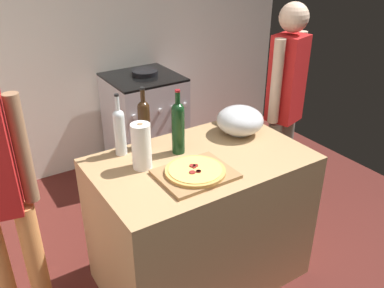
{
  "coord_description": "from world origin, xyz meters",
  "views": [
    {
      "loc": [
        -1.21,
        -1.05,
        2.05
      ],
      "look_at": [
        -0.04,
        0.76,
        0.95
      ],
      "focal_mm": 38.1,
      "sensor_mm": 36.0,
      "label": 1
    }
  ],
  "objects_px": {
    "mixing_bowl": "(240,120)",
    "stove": "(145,124)",
    "paper_towel_roll": "(141,146)",
    "wine_bottle_clear": "(144,122)",
    "person_in_red": "(285,103)",
    "wine_bottle_dark": "(120,130)",
    "wine_bottle_amber": "(178,126)",
    "pizza": "(195,171)"
  },
  "relations": [
    {
      "from": "wine_bottle_amber",
      "to": "mixing_bowl",
      "type": "bearing_deg",
      "value": 0.79
    },
    {
      "from": "wine_bottle_dark",
      "to": "wine_bottle_amber",
      "type": "relative_size",
      "value": 0.96
    },
    {
      "from": "person_in_red",
      "to": "mixing_bowl",
      "type": "bearing_deg",
      "value": -166.47
    },
    {
      "from": "pizza",
      "to": "mixing_bowl",
      "type": "distance_m",
      "value": 0.61
    },
    {
      "from": "mixing_bowl",
      "to": "wine_bottle_amber",
      "type": "height_order",
      "value": "wine_bottle_amber"
    },
    {
      "from": "mixing_bowl",
      "to": "stove",
      "type": "relative_size",
      "value": 0.31
    },
    {
      "from": "paper_towel_roll",
      "to": "wine_bottle_dark",
      "type": "distance_m",
      "value": 0.22
    },
    {
      "from": "paper_towel_roll",
      "to": "person_in_red",
      "type": "xyz_separation_m",
      "value": [
        1.25,
        0.18,
        -0.07
      ]
    },
    {
      "from": "pizza",
      "to": "stove",
      "type": "relative_size",
      "value": 0.34
    },
    {
      "from": "pizza",
      "to": "person_in_red",
      "type": "xyz_separation_m",
      "value": [
        1.05,
        0.41,
        0.03
      ]
    },
    {
      "from": "wine_bottle_clear",
      "to": "person_in_red",
      "type": "xyz_separation_m",
      "value": [
        1.12,
        -0.04,
        -0.1
      ]
    },
    {
      "from": "pizza",
      "to": "person_in_red",
      "type": "distance_m",
      "value": 1.13
    },
    {
      "from": "mixing_bowl",
      "to": "person_in_red",
      "type": "xyz_separation_m",
      "value": [
        0.52,
        0.13,
        -0.03
      ]
    },
    {
      "from": "wine_bottle_clear",
      "to": "wine_bottle_amber",
      "type": "relative_size",
      "value": 0.97
    },
    {
      "from": "mixing_bowl",
      "to": "paper_towel_roll",
      "type": "bearing_deg",
      "value": -175.95
    },
    {
      "from": "wine_bottle_clear",
      "to": "stove",
      "type": "xyz_separation_m",
      "value": [
        0.57,
        1.17,
        -0.59
      ]
    },
    {
      "from": "mixing_bowl",
      "to": "wine_bottle_clear",
      "type": "height_order",
      "value": "wine_bottle_clear"
    },
    {
      "from": "wine_bottle_amber",
      "to": "stove",
      "type": "bearing_deg",
      "value": 72.19
    },
    {
      "from": "person_in_red",
      "to": "paper_towel_roll",
      "type": "bearing_deg",
      "value": -171.95
    },
    {
      "from": "pizza",
      "to": "wine_bottle_dark",
      "type": "relative_size",
      "value": 0.88
    },
    {
      "from": "wine_bottle_clear",
      "to": "stove",
      "type": "bearing_deg",
      "value": 64.26
    },
    {
      "from": "pizza",
      "to": "paper_towel_roll",
      "type": "xyz_separation_m",
      "value": [
        -0.2,
        0.24,
        0.1
      ]
    },
    {
      "from": "wine_bottle_amber",
      "to": "person_in_red",
      "type": "xyz_separation_m",
      "value": [
        0.99,
        0.13,
        -0.11
      ]
    },
    {
      "from": "wine_bottle_dark",
      "to": "paper_towel_roll",
      "type": "bearing_deg",
      "value": -80.91
    },
    {
      "from": "paper_towel_roll",
      "to": "wine_bottle_amber",
      "type": "distance_m",
      "value": 0.27
    },
    {
      "from": "mixing_bowl",
      "to": "stove",
      "type": "xyz_separation_m",
      "value": [
        -0.04,
        1.34,
        -0.52
      ]
    },
    {
      "from": "person_in_red",
      "to": "stove",
      "type": "bearing_deg",
      "value": 114.68
    },
    {
      "from": "wine_bottle_amber",
      "to": "pizza",
      "type": "bearing_deg",
      "value": -102.78
    },
    {
      "from": "wine_bottle_dark",
      "to": "person_in_red",
      "type": "height_order",
      "value": "person_in_red"
    },
    {
      "from": "wine_bottle_clear",
      "to": "wine_bottle_dark",
      "type": "bearing_deg",
      "value": -178.66
    },
    {
      "from": "stove",
      "to": "wine_bottle_dark",
      "type": "bearing_deg",
      "value": -121.7
    },
    {
      "from": "pizza",
      "to": "paper_towel_roll",
      "type": "bearing_deg",
      "value": 130.0
    },
    {
      "from": "pizza",
      "to": "wine_bottle_clear",
      "type": "distance_m",
      "value": 0.48
    },
    {
      "from": "wine_bottle_dark",
      "to": "stove",
      "type": "distance_m",
      "value": 1.5
    },
    {
      "from": "mixing_bowl",
      "to": "paper_towel_roll",
      "type": "relative_size",
      "value": 1.13
    },
    {
      "from": "paper_towel_roll",
      "to": "wine_bottle_clear",
      "type": "height_order",
      "value": "wine_bottle_clear"
    },
    {
      "from": "mixing_bowl",
      "to": "wine_bottle_clear",
      "type": "relative_size",
      "value": 0.8
    },
    {
      "from": "pizza",
      "to": "wine_bottle_amber",
      "type": "height_order",
      "value": "wine_bottle_amber"
    },
    {
      "from": "mixing_bowl",
      "to": "stove",
      "type": "distance_m",
      "value": 1.44
    },
    {
      "from": "paper_towel_roll",
      "to": "wine_bottle_clear",
      "type": "bearing_deg",
      "value": 59.39
    },
    {
      "from": "wine_bottle_dark",
      "to": "stove",
      "type": "height_order",
      "value": "wine_bottle_dark"
    },
    {
      "from": "stove",
      "to": "person_in_red",
      "type": "xyz_separation_m",
      "value": [
        0.56,
        -1.21,
        0.49
      ]
    }
  ]
}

